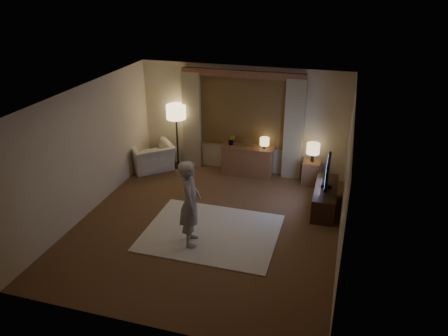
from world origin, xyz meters
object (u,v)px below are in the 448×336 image
at_px(tv_stand, 325,198).
at_px(sideboard, 247,161).
at_px(person, 190,203).
at_px(armchair, 152,157).
at_px(side_table, 311,172).

bearing_deg(tv_stand, sideboard, 148.95).
relative_size(sideboard, tv_stand, 0.86).
distance_m(sideboard, person, 3.19).
bearing_deg(person, tv_stand, -65.61).
bearing_deg(sideboard, person, -95.36).
relative_size(armchair, tv_stand, 0.72).
distance_m(sideboard, armchair, 2.39).
relative_size(sideboard, person, 0.74).
height_order(sideboard, person, person).
height_order(side_table, tv_stand, side_table).
xyz_separation_m(sideboard, tv_stand, (1.94, -1.17, -0.10)).
relative_size(armchair, person, 0.62).
xyz_separation_m(armchair, tv_stand, (4.30, -0.81, -0.08)).
distance_m(side_table, tv_stand, 1.19).
height_order(tv_stand, person, person).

